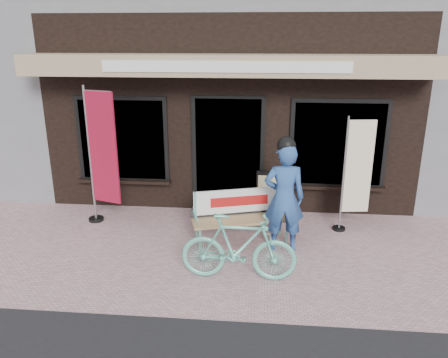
# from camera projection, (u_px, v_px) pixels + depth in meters

# --- Properties ---
(ground) EXTENTS (70.00, 70.00, 0.00)m
(ground) POSITION_uv_depth(u_px,v_px,m) (217.00, 259.00, 6.61)
(ground) COLOR #C7989F
(ground) RESTS_ON ground
(storefront) EXTENTS (7.00, 6.77, 6.00)m
(storefront) POSITION_uv_depth(u_px,v_px,m) (239.00, 46.00, 10.37)
(storefront) COLOR black
(storefront) RESTS_ON ground
(bench) EXTENTS (1.64, 0.84, 0.86)m
(bench) POSITION_uv_depth(u_px,v_px,m) (241.00, 212.00, 7.05)
(bench) COLOR #63C2A9
(bench) RESTS_ON ground
(person) EXTENTS (0.64, 0.44, 1.82)m
(person) POSITION_uv_depth(u_px,v_px,m) (284.00, 196.00, 6.65)
(person) COLOR #2A5192
(person) RESTS_ON ground
(bicycle) EXTENTS (1.60, 0.48, 0.96)m
(bicycle) POSITION_uv_depth(u_px,v_px,m) (239.00, 247.00, 5.93)
(bicycle) COLOR #63C2A9
(bicycle) RESTS_ON ground
(nobori_red) EXTENTS (0.72, 0.36, 2.44)m
(nobori_red) POSITION_uv_depth(u_px,v_px,m) (101.00, 155.00, 7.51)
(nobori_red) COLOR gray
(nobori_red) RESTS_ON ground
(nobori_cream) EXTENTS (0.59, 0.25, 2.00)m
(nobori_cream) POSITION_uv_depth(u_px,v_px,m) (356.00, 173.00, 7.30)
(nobori_cream) COLOR gray
(nobori_cream) RESTS_ON ground
(menu_stand) EXTENTS (0.43, 0.14, 0.85)m
(menu_stand) POSITION_uv_depth(u_px,v_px,m) (268.00, 193.00, 8.14)
(menu_stand) COLOR black
(menu_stand) RESTS_ON ground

